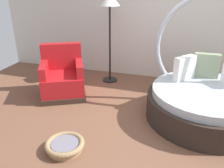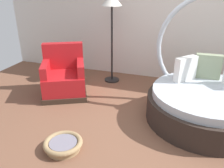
# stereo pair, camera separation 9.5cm
# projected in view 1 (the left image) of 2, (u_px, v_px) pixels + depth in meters

# --- Properties ---
(ground_plane) EXTENTS (8.00, 8.00, 0.02)m
(ground_plane) POSITION_uv_depth(u_px,v_px,m) (156.00, 133.00, 3.40)
(ground_plane) COLOR brown
(back_wall) EXTENTS (8.00, 0.12, 3.16)m
(back_wall) POSITION_uv_depth(u_px,v_px,m) (176.00, 5.00, 4.71)
(back_wall) COLOR silver
(back_wall) RESTS_ON ground_plane
(round_daybed) EXTENTS (1.79, 1.79, 1.91)m
(round_daybed) POSITION_uv_depth(u_px,v_px,m) (205.00, 96.00, 3.68)
(round_daybed) COLOR #2D231E
(round_daybed) RESTS_ON ground_plane
(red_armchair) EXTENTS (1.07, 1.07, 0.94)m
(red_armchair) POSITION_uv_depth(u_px,v_px,m) (63.00, 78.00, 4.43)
(red_armchair) COLOR #38281E
(red_armchair) RESTS_ON ground_plane
(pet_basket) EXTENTS (0.51, 0.51, 0.13)m
(pet_basket) POSITION_uv_depth(u_px,v_px,m) (65.00, 145.00, 3.02)
(pet_basket) COLOR #9E7F56
(pet_basket) RESTS_ON ground_plane
(floor_lamp) EXTENTS (0.40, 0.40, 1.82)m
(floor_lamp) POSITION_uv_depth(u_px,v_px,m) (110.00, 8.00, 4.57)
(floor_lamp) COLOR black
(floor_lamp) RESTS_ON ground_plane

